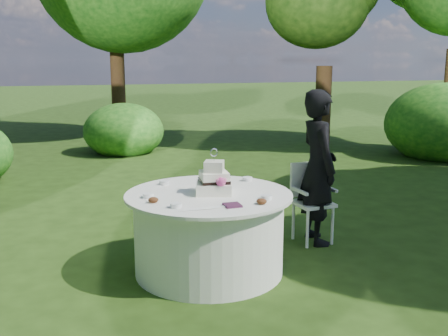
{
  "coord_description": "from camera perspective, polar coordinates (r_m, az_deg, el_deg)",
  "views": [
    {
      "loc": [
        -1.33,
        -4.53,
        1.98
      ],
      "look_at": [
        0.15,
        0.0,
        1.0
      ],
      "focal_mm": 42.0,
      "sensor_mm": 36.0,
      "label": 1
    }
  ],
  "objects": [
    {
      "name": "petal_cups",
      "position": [
        4.82,
        -1.07,
        -2.63
      ],
      "size": [
        0.97,
        1.07,
        0.05
      ],
      "color": "#562D16",
      "rests_on": "table"
    },
    {
      "name": "ground",
      "position": [
        5.12,
        -1.63,
        -11.13
      ],
      "size": [
        80.0,
        80.0,
        0.0
      ],
      "primitive_type": "plane",
      "color": "#1C320D",
      "rests_on": "ground"
    },
    {
      "name": "votives",
      "position": [
        4.87,
        -2.51,
        -2.54
      ],
      "size": [
        1.19,
        0.96,
        0.04
      ],
      "color": "white",
      "rests_on": "table"
    },
    {
      "name": "feather_plume",
      "position": [
        4.37,
        -2.15,
        -4.39
      ],
      "size": [
        0.48,
        0.07,
        0.01
      ],
      "primitive_type": "ellipsoid",
      "color": "white",
      "rests_on": "table"
    },
    {
      "name": "guest",
      "position": [
        5.78,
        10.2,
        0.08
      ],
      "size": [
        0.46,
        0.65,
        1.69
      ],
      "primitive_type": "imported",
      "rotation": [
        0.0,
        0.0,
        1.47
      ],
      "color": "black",
      "rests_on": "ground"
    },
    {
      "name": "table",
      "position": [
        4.99,
        -1.65,
        -7.01
      ],
      "size": [
        1.56,
        1.56,
        0.77
      ],
      "color": "white",
      "rests_on": "ground"
    },
    {
      "name": "chair",
      "position": [
        5.89,
        9.36,
        -2.96
      ],
      "size": [
        0.42,
        0.41,
        0.87
      ],
      "color": "silver",
      "rests_on": "ground"
    },
    {
      "name": "cake",
      "position": [
        4.85,
        -1.06,
        -1.46
      ],
      "size": [
        0.41,
        0.41,
        0.43
      ],
      "color": "white",
      "rests_on": "table"
    },
    {
      "name": "napkins",
      "position": [
        4.45,
        0.92,
        -4.07
      ],
      "size": [
        0.14,
        0.14,
        0.02
      ],
      "primitive_type": "cube",
      "color": "#411C36",
      "rests_on": "table"
    }
  ]
}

